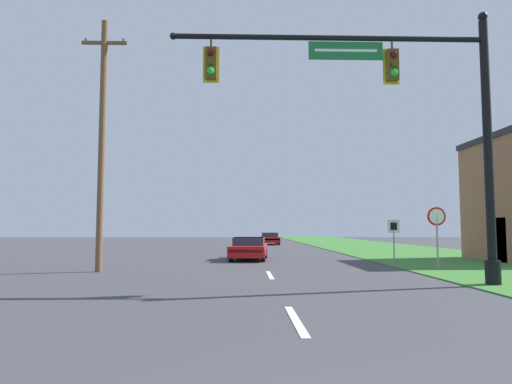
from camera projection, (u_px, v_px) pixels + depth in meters
grass_verge_right at (403, 251)px, 32.59m from camera, size 10.00×110.00×0.04m
road_center_line at (261, 260)px, 24.31m from camera, size 0.16×34.80×0.01m
signal_mast at (411, 115)px, 13.71m from camera, size 9.80×0.47×8.29m
car_ahead at (249, 248)px, 24.32m from camera, size 2.19×4.53×1.19m
far_car at (270, 239)px, 46.35m from camera, size 1.82×4.61×1.19m
stop_sign at (437, 224)px, 18.58m from camera, size 0.76×0.07×2.50m
route_sign_post at (394, 231)px, 21.07m from camera, size 0.55×0.06×2.03m
utility_pole_near at (102, 140)px, 17.99m from camera, size 1.80×0.26×10.01m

